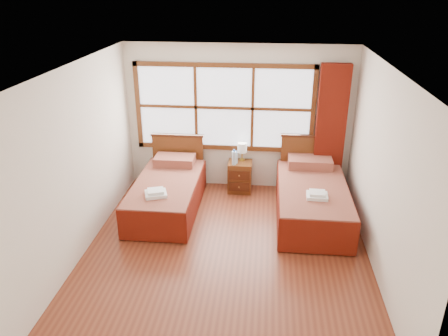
# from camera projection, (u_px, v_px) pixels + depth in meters

# --- Properties ---
(floor) EXTENTS (4.50, 4.50, 0.00)m
(floor) POSITION_uv_depth(u_px,v_px,m) (226.00, 252.00, 6.21)
(floor) COLOR brown
(floor) RESTS_ON ground
(ceiling) EXTENTS (4.50, 4.50, 0.00)m
(ceiling) POSITION_uv_depth(u_px,v_px,m) (226.00, 68.00, 5.17)
(ceiling) COLOR white
(ceiling) RESTS_ON wall_back
(wall_back) EXTENTS (4.00, 0.00, 4.00)m
(wall_back) POSITION_uv_depth(u_px,v_px,m) (238.00, 118.00, 7.74)
(wall_back) COLOR silver
(wall_back) RESTS_ON floor
(wall_left) EXTENTS (0.00, 4.50, 4.50)m
(wall_left) POSITION_uv_depth(u_px,v_px,m) (78.00, 163.00, 5.88)
(wall_left) COLOR silver
(wall_left) RESTS_ON floor
(wall_right) EXTENTS (0.00, 4.50, 4.50)m
(wall_right) POSITION_uv_depth(u_px,v_px,m) (384.00, 175.00, 5.50)
(wall_right) COLOR silver
(wall_right) RESTS_ON floor
(window) EXTENTS (3.16, 0.06, 1.56)m
(window) POSITION_uv_depth(u_px,v_px,m) (224.00, 108.00, 7.65)
(window) COLOR white
(window) RESTS_ON wall_back
(curtain) EXTENTS (0.50, 0.16, 2.30)m
(curtain) POSITION_uv_depth(u_px,v_px,m) (330.00, 131.00, 7.52)
(curtain) COLOR #64140A
(curtain) RESTS_ON wall_back
(bed_left) EXTENTS (1.03, 2.05, 1.00)m
(bed_left) POSITION_uv_depth(u_px,v_px,m) (168.00, 192.00, 7.28)
(bed_left) COLOR #3E1C0D
(bed_left) RESTS_ON floor
(bed_right) EXTENTS (1.10, 2.13, 1.07)m
(bed_right) POSITION_uv_depth(u_px,v_px,m) (312.00, 198.00, 7.05)
(bed_right) COLOR #3E1C0D
(bed_right) RESTS_ON floor
(nightstand) EXTENTS (0.42, 0.42, 0.56)m
(nightstand) POSITION_uv_depth(u_px,v_px,m) (240.00, 177.00, 7.91)
(nightstand) COLOR #5B2F13
(nightstand) RESTS_ON floor
(towels_left) EXTENTS (0.40, 0.37, 0.10)m
(towels_left) POSITION_uv_depth(u_px,v_px,m) (156.00, 193.00, 6.65)
(towels_left) COLOR white
(towels_left) RESTS_ON bed_left
(towels_right) EXTENTS (0.32, 0.28, 0.09)m
(towels_right) POSITION_uv_depth(u_px,v_px,m) (317.00, 195.00, 6.51)
(towels_right) COLOR white
(towels_right) RESTS_ON bed_right
(lamp) EXTENTS (0.17, 0.17, 0.33)m
(lamp) POSITION_uv_depth(u_px,v_px,m) (242.00, 148.00, 7.80)
(lamp) COLOR gold
(lamp) RESTS_ON nightstand
(bottle_near) EXTENTS (0.07, 0.07, 0.28)m
(bottle_near) POSITION_uv_depth(u_px,v_px,m) (234.00, 158.00, 7.66)
(bottle_near) COLOR silver
(bottle_near) RESTS_ON nightstand
(bottle_far) EXTENTS (0.06, 0.06, 0.23)m
(bottle_far) POSITION_uv_depth(u_px,v_px,m) (236.00, 158.00, 7.73)
(bottle_far) COLOR silver
(bottle_far) RESTS_ON nightstand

